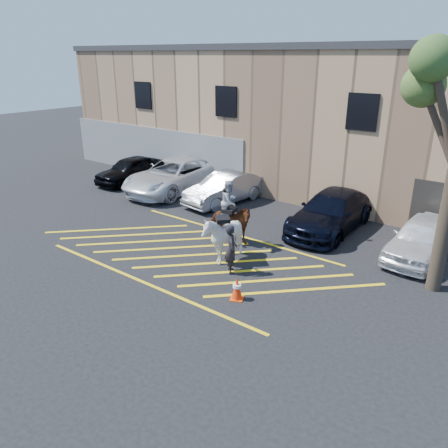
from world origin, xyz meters
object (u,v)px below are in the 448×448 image
Objects in this scene: car_white_suv at (422,238)px; mounted_bay at (229,219)px; car_white_pickup at (174,176)px; car_blue_suv at (331,212)px; handler at (231,249)px; car_silver_sedan at (225,188)px; traffic_cone at (237,288)px; car_black_suv at (130,170)px; saddled_white at (223,238)px.

mounted_bay is at bearing -150.00° from car_white_suv.
car_white_pickup is 1.13× the size of car_blue_suv.
mounted_bay reaches higher than handler.
car_silver_sedan is 1.77× the size of mounted_bay.
handler reaches higher than car_silver_sedan.
handler is 2.31× the size of traffic_cone.
car_white_suv is 6.95m from mounted_bay.
car_white_pickup is at bearing 178.11° from car_blue_suv.
car_black_suv is 3.15m from car_white_pickup.
car_blue_suv reaches higher than car_white_suv.
car_black_suv is at bearing 151.18° from traffic_cone.
handler is (11.05, -5.44, 0.11)m from car_black_suv.
saddled_white is at bearing -61.52° from mounted_bay.
car_white_pickup is at bearing -179.96° from car_white_suv.
saddled_white reaches higher than car_white_pickup.
car_white_pickup is 11.46m from traffic_cone.
car_black_suv is at bearing -177.33° from car_white_pickup.
car_blue_suv is at bearing 71.25° from saddled_white.
saddled_white is at bearing -45.94° from car_silver_sedan.
car_white_pickup is 7.49m from mounted_bay.
mounted_bay is at bearing -20.71° from car_black_suv.
car_silver_sedan is (6.46, 0.28, -0.00)m from car_black_suv.
car_black_suv is 10.23m from mounted_bay.
car_white_suv is at bearing 26.98° from mounted_bay.
mounted_bay is at bearing -43.34° from car_silver_sedan.
car_white_suv is at bearing -90.06° from handler.
car_white_suv is 6.90m from handler.
car_blue_suv is 4.45m from mounted_bay.
car_black_suv is at bearing -170.03° from car_silver_sedan.
car_white_suv is at bearing 39.96° from saddled_white.
traffic_cone is at bearing -29.20° from car_black_suv.
car_silver_sedan is at bearing -8.12° from handler.
car_black_suv is 5.87× the size of traffic_cone.
car_white_suv reaches higher than traffic_cone.
car_blue_suv is 7.33× the size of traffic_cone.
car_white_pickup is 8.28× the size of traffic_cone.
car_white_pickup reaches higher than car_black_suv.
car_silver_sedan is at bearing 177.34° from car_blue_suv.
car_blue_suv reaches higher than car_black_suv.
car_white_pickup is 8.89m from saddled_white.
car_blue_suv is at bearing 91.27° from traffic_cone.
traffic_cone is (9.08, -6.98, -0.47)m from car_white_pickup.
car_black_suv is at bearing 154.43° from saddled_white.
car_black_suv is at bearing 16.92° from handler.
traffic_cone is at bearing 175.32° from handler.
car_white_pickup is at bearing 7.39° from handler.
saddled_white is 2.96× the size of traffic_cone.
traffic_cone is at bearing -43.40° from saddled_white.
saddled_white is (-1.72, -5.08, 0.12)m from car_blue_suv.
car_white_pickup reaches higher than car_silver_sedan.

